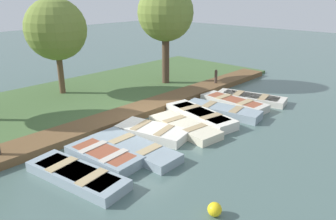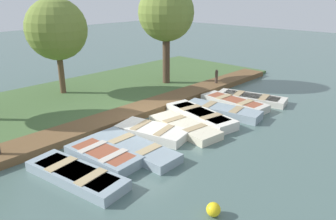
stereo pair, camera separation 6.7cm
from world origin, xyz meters
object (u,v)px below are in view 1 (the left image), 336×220
rowboat_4 (184,127)px  park_tree_center (166,14)px  rowboat_2 (135,148)px  rowboat_7 (234,103)px  rowboat_1 (104,156)px  rowboat_0 (77,175)px  rowboat_5 (200,116)px  mooring_post_far (216,79)px  park_tree_left (56,30)px  rowboat_8 (251,98)px  buoy (215,209)px  rowboat_3 (153,131)px  rowboat_6 (222,111)px

rowboat_4 → park_tree_center: (-5.25, 4.48, 3.96)m
rowboat_2 → park_tree_center: park_tree_center is taller
rowboat_7 → rowboat_2: bearing=-85.8°
rowboat_1 → park_tree_center: 10.33m
rowboat_0 → rowboat_7: bearing=82.6°
rowboat_5 → mooring_post_far: size_ratio=3.40×
rowboat_1 → rowboat_2: rowboat_1 is taller
park_tree_center → mooring_post_far: bearing=31.4°
park_tree_left → park_tree_center: (2.59, 5.31, 0.65)m
rowboat_8 → park_tree_left: park_tree_left is taller
rowboat_0 → rowboat_2: size_ratio=0.99×
rowboat_5 → rowboat_8: 3.89m
rowboat_4 → park_tree_center: park_tree_center is taller
rowboat_8 → rowboat_0: bearing=-103.0°
rowboat_0 → buoy: (3.94, 1.43, 0.01)m
rowboat_4 → buoy: buoy is taller
rowboat_1 → rowboat_4: bearing=80.0°
rowboat_8 → mooring_post_far: mooring_post_far is taller
rowboat_4 → park_tree_left: bearing=-166.9°
rowboat_2 → rowboat_8: rowboat_2 is taller
rowboat_5 → park_tree_left: park_tree_left is taller
rowboat_1 → park_tree_left: (-7.50, 2.87, 3.30)m
rowboat_2 → rowboat_4: size_ratio=1.08×
rowboat_0 → rowboat_5: bearing=83.7°
rowboat_0 → mooring_post_far: size_ratio=3.27×
rowboat_0 → park_tree_left: bearing=143.4°
rowboat_0 → rowboat_1: size_ratio=1.27×
rowboat_7 → park_tree_left: (-7.66, -4.78, 3.29)m
rowboat_1 → rowboat_3: bearing=90.7°
rowboat_5 → rowboat_6: size_ratio=1.03×
buoy → rowboat_2: bearing=166.9°
park_tree_left → rowboat_0: bearing=-27.7°
rowboat_2 → park_tree_center: size_ratio=0.62×
rowboat_7 → park_tree_left: bearing=-145.1°
rowboat_3 → rowboat_6: size_ratio=0.84×
rowboat_7 → mooring_post_far: size_ratio=3.13×
rowboat_3 → park_tree_center: 8.36m
mooring_post_far → park_tree_center: bearing=-148.6°
rowboat_5 → rowboat_0: bearing=-76.4°
rowboat_0 → mooring_post_far: bearing=95.3°
rowboat_2 → rowboat_5: rowboat_5 is taller
mooring_post_far → park_tree_left: bearing=-126.7°
rowboat_7 → buoy: bearing=-57.8°
rowboat_3 → rowboat_8: size_ratio=0.83×
rowboat_3 → rowboat_6: rowboat_6 is taller
rowboat_1 → buoy: (4.34, 0.16, 0.00)m
rowboat_8 → rowboat_6: bearing=-101.9°
rowboat_6 → rowboat_1: bearing=-103.2°
rowboat_3 → park_tree_center: bearing=116.3°
rowboat_2 → park_tree_left: size_ratio=0.70×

